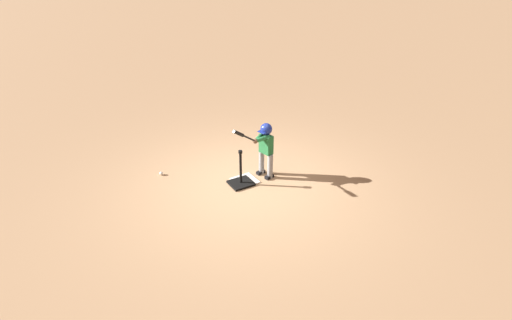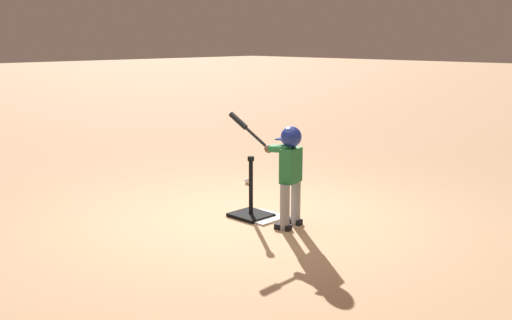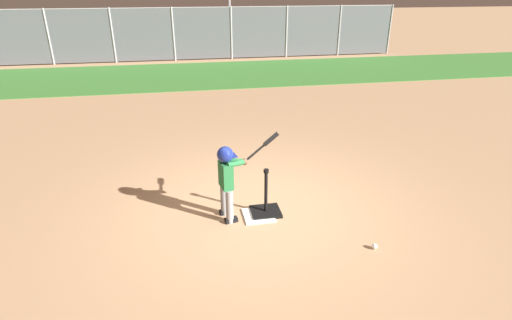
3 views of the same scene
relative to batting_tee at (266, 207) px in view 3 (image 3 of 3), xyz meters
name	(u,v)px [view 3 (image 3 of 3)]	position (x,y,z in m)	size (l,w,h in m)	color
ground_plane	(258,210)	(-0.09, 0.10, -0.10)	(90.00, 90.00, 0.00)	tan
grass_outfield_strip	(209,74)	(-0.09, 9.76, -0.09)	(56.00, 4.65, 0.02)	#3D7F33
backstop_fence	(203,33)	(-0.09, 12.81, 1.04)	(17.25, 0.08, 2.18)	#9E9EA3
home_plate	(259,215)	(-0.12, -0.06, -0.09)	(0.44, 0.44, 0.02)	white
batting_tee	(266,207)	(0.00, 0.00, 0.00)	(0.43, 0.39, 0.72)	black
batter_child	(228,174)	(-0.55, -0.03, 0.61)	(0.91, 0.38, 1.23)	gray
baseball	(374,246)	(1.20, -1.11, -0.06)	(0.07, 0.07, 0.07)	white
bleachers_right_center	(49,48)	(-6.68, 14.11, 0.39)	(3.92, 1.69, 1.02)	#93969E
bleachers_far_left	(206,44)	(0.12, 14.24, 0.36)	(2.74, 1.95, 0.94)	#93969E
bleachers_center	(330,37)	(6.15, 14.22, 0.56)	(3.58, 2.71, 1.35)	#93969E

